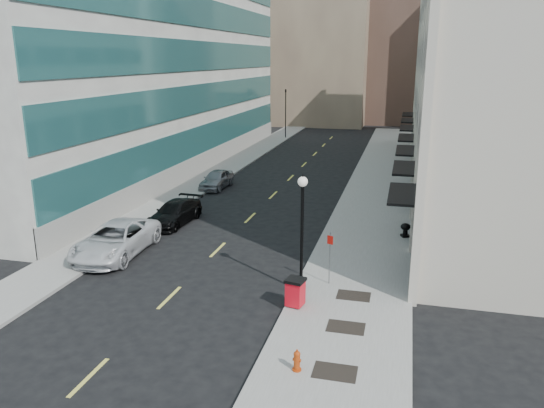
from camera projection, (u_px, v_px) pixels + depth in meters
The scene contains 22 objects.
ground at pixel (147, 319), 20.63m from camera, with size 160.00×160.00×0.00m, color black.
sidewalk_right at pixel (376, 201), 37.50m from camera, with size 5.00×80.00×0.15m, color gray.
sidewalk_left at pixel (192, 189), 40.84m from camera, with size 3.00×80.00×0.15m, color gray.
building_right at pixel (517, 69), 39.40m from camera, with size 15.30×46.50×18.25m.
building_left at pixel (119, 56), 46.99m from camera, with size 16.14×46.00×20.00m.
skyline_tan_near at pixel (325, 30), 81.35m from camera, with size 14.00×18.00×28.00m, color #978162.
skyline_brown at pixel (407, 9), 81.43m from camera, with size 12.00×16.00×34.00m, color brown.
skyline_tan_far at pixel (277, 51), 93.88m from camera, with size 12.00×14.00×22.00m, color #978162.
skyline_stone at pixel (475, 57), 75.30m from camera, with size 10.00×14.00×20.00m, color beige.
grate_near at pixel (335, 372), 16.91m from camera, with size 1.40×1.00×0.01m, color black.
grate_mid at pixel (346, 327), 19.71m from camera, with size 1.40×1.00×0.01m, color black.
grate_far at pixel (354, 296), 22.32m from camera, with size 1.40×1.00×0.01m, color black.
road_centerline at pixel (263, 205), 36.50m from camera, with size 0.15×68.20×0.01m.
traffic_signal at pixel (286, 92), 65.24m from camera, with size 0.66×0.66×6.98m.
car_white_van at pixel (116, 240), 27.16m from camera, with size 2.75×5.97×1.66m, color silver.
car_black_pickup at pixel (175, 213), 32.36m from camera, with size 1.93×4.74×1.37m, color black.
car_silver_sedan at pixel (217, 179), 41.20m from camera, with size 1.68×4.18×1.43m, color gray.
fire_hydrant at pixel (297, 360), 16.91m from camera, with size 0.30×0.30×0.74m.
trash_bin at pixel (295, 291), 21.27m from camera, with size 0.85×0.88×1.17m.
lamppost at pixel (302, 223), 22.26m from camera, with size 0.42×0.42×5.09m.
sign_post at pixel (330, 251), 23.15m from camera, with size 0.27×0.14×2.39m.
urn_planter at pixel (405, 229), 29.59m from camera, with size 0.56×0.56×0.77m.
Camera 1 is at (9.33, -16.90, 9.83)m, focal length 35.00 mm.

